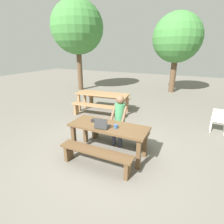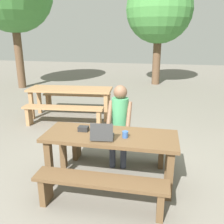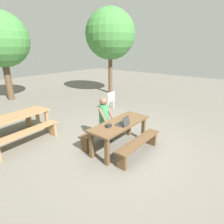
{
  "view_description": "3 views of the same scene",
  "coord_description": "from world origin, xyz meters",
  "px_view_note": "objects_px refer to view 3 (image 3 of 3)",
  "views": [
    {
      "loc": [
        1.69,
        -3.39,
        2.44
      ],
      "look_at": [
        -0.02,
        0.25,
        1.0
      ],
      "focal_mm": 28.51,
      "sensor_mm": 36.0,
      "label": 1
    },
    {
      "loc": [
        0.64,
        -3.09,
        2.1
      ],
      "look_at": [
        -0.02,
        0.25,
        1.0
      ],
      "focal_mm": 39.38,
      "sensor_mm": 36.0,
      "label": 2
    },
    {
      "loc": [
        -3.69,
        -2.73,
        2.64
      ],
      "look_at": [
        -0.02,
        0.25,
        1.0
      ],
      "focal_mm": 29.96,
      "sensor_mm": 36.0,
      "label": 3
    }
  ],
  "objects_px": {
    "laptop": "(123,123)",
    "picnic_table_mid": "(13,120)",
    "plastic_chair": "(109,100)",
    "small_pouch": "(108,126)",
    "coffee_mug": "(127,119)",
    "tree_right": "(1,40)",
    "picnic_table_front": "(120,127)",
    "tree_rear": "(110,34)",
    "person_seated": "(105,117)"
  },
  "relations": [
    {
      "from": "picnic_table_front",
      "to": "person_seated",
      "type": "height_order",
      "value": "person_seated"
    },
    {
      "from": "picnic_table_front",
      "to": "plastic_chair",
      "type": "bearing_deg",
      "value": 44.62
    },
    {
      "from": "picnic_table_mid",
      "to": "picnic_table_front",
      "type": "bearing_deg",
      "value": -63.99
    },
    {
      "from": "small_pouch",
      "to": "picnic_table_front",
      "type": "bearing_deg",
      "value": -7.94
    },
    {
      "from": "tree_right",
      "to": "person_seated",
      "type": "bearing_deg",
      "value": -93.31
    },
    {
      "from": "small_pouch",
      "to": "laptop",
      "type": "bearing_deg",
      "value": -33.45
    },
    {
      "from": "laptop",
      "to": "tree_right",
      "type": "relative_size",
      "value": 0.08
    },
    {
      "from": "plastic_chair",
      "to": "tree_rear",
      "type": "height_order",
      "value": "tree_rear"
    },
    {
      "from": "laptop",
      "to": "tree_right",
      "type": "height_order",
      "value": "tree_right"
    },
    {
      "from": "tree_rear",
      "to": "picnic_table_mid",
      "type": "bearing_deg",
      "value": -165.02
    },
    {
      "from": "picnic_table_front",
      "to": "plastic_chair",
      "type": "xyz_separation_m",
      "value": [
        2.51,
        2.47,
        -0.21
      ]
    },
    {
      "from": "small_pouch",
      "to": "tree_right",
      "type": "relative_size",
      "value": 0.03
    },
    {
      "from": "tree_rear",
      "to": "picnic_table_front",
      "type": "bearing_deg",
      "value": -138.28
    },
    {
      "from": "coffee_mug",
      "to": "plastic_chair",
      "type": "distance_m",
      "value": 3.44
    },
    {
      "from": "plastic_chair",
      "to": "picnic_table_mid",
      "type": "relative_size",
      "value": 0.37
    },
    {
      "from": "small_pouch",
      "to": "person_seated",
      "type": "distance_m",
      "value": 0.68
    },
    {
      "from": "picnic_table_mid",
      "to": "plastic_chair",
      "type": "bearing_deg",
      "value": -7.54
    },
    {
      "from": "plastic_chair",
      "to": "coffee_mug",
      "type": "bearing_deg",
      "value": 51.01
    },
    {
      "from": "laptop",
      "to": "picnic_table_mid",
      "type": "relative_size",
      "value": 0.15
    },
    {
      "from": "person_seated",
      "to": "picnic_table_mid",
      "type": "height_order",
      "value": "person_seated"
    },
    {
      "from": "coffee_mug",
      "to": "picnic_table_mid",
      "type": "xyz_separation_m",
      "value": [
        -1.81,
        2.74,
        -0.15
      ]
    },
    {
      "from": "tree_rear",
      "to": "coffee_mug",
      "type": "bearing_deg",
      "value": -136.62
    },
    {
      "from": "small_pouch",
      "to": "plastic_chair",
      "type": "bearing_deg",
      "value": 39.67
    },
    {
      "from": "small_pouch",
      "to": "person_seated",
      "type": "bearing_deg",
      "value": 49.03
    },
    {
      "from": "picnic_table_front",
      "to": "person_seated",
      "type": "xyz_separation_m",
      "value": [
        0.04,
        0.57,
        0.13
      ]
    },
    {
      "from": "person_seated",
      "to": "tree_rear",
      "type": "xyz_separation_m",
      "value": [
        4.94,
        3.87,
        2.57
      ]
    },
    {
      "from": "person_seated",
      "to": "plastic_chair",
      "type": "relative_size",
      "value": 1.69
    },
    {
      "from": "tree_right",
      "to": "small_pouch",
      "type": "bearing_deg",
      "value": -96.45
    },
    {
      "from": "picnic_table_front",
      "to": "plastic_chair",
      "type": "relative_size",
      "value": 2.36
    },
    {
      "from": "plastic_chair",
      "to": "picnic_table_mid",
      "type": "height_order",
      "value": "plastic_chair"
    },
    {
      "from": "coffee_mug",
      "to": "picnic_table_mid",
      "type": "bearing_deg",
      "value": 123.41
    },
    {
      "from": "laptop",
      "to": "tree_right",
      "type": "bearing_deg",
      "value": -100.52
    },
    {
      "from": "picnic_table_front",
      "to": "picnic_table_mid",
      "type": "distance_m",
      "value": 3.12
    },
    {
      "from": "coffee_mug",
      "to": "picnic_table_mid",
      "type": "relative_size",
      "value": 0.04
    },
    {
      "from": "small_pouch",
      "to": "picnic_table_mid",
      "type": "bearing_deg",
      "value": 114.26
    },
    {
      "from": "small_pouch",
      "to": "coffee_mug",
      "type": "bearing_deg",
      "value": -10.6
    },
    {
      "from": "small_pouch",
      "to": "person_seated",
      "type": "height_order",
      "value": "person_seated"
    },
    {
      "from": "small_pouch",
      "to": "tree_right",
      "type": "distance_m",
      "value": 7.88
    },
    {
      "from": "plastic_chair",
      "to": "picnic_table_mid",
      "type": "bearing_deg",
      "value": 0.22
    },
    {
      "from": "picnic_table_front",
      "to": "laptop",
      "type": "relative_size",
      "value": 5.63
    },
    {
      "from": "person_seated",
      "to": "tree_right",
      "type": "bearing_deg",
      "value": 86.69
    },
    {
      "from": "picnic_table_mid",
      "to": "tree_right",
      "type": "distance_m",
      "value": 5.79
    },
    {
      "from": "laptop",
      "to": "picnic_table_mid",
      "type": "bearing_deg",
      "value": -68.64
    },
    {
      "from": "plastic_chair",
      "to": "laptop",
      "type": "bearing_deg",
      "value": 48.69
    },
    {
      "from": "tree_rear",
      "to": "laptop",
      "type": "bearing_deg",
      "value": -137.69
    },
    {
      "from": "plastic_chair",
      "to": "tree_right",
      "type": "relative_size",
      "value": 0.18
    },
    {
      "from": "picnic_table_front",
      "to": "laptop",
      "type": "height_order",
      "value": "laptop"
    },
    {
      "from": "coffee_mug",
      "to": "tree_right",
      "type": "xyz_separation_m",
      "value": [
        0.22,
        7.64,
        2.18
      ]
    },
    {
      "from": "person_seated",
      "to": "tree_rear",
      "type": "height_order",
      "value": "tree_rear"
    },
    {
      "from": "laptop",
      "to": "tree_rear",
      "type": "height_order",
      "value": "tree_rear"
    }
  ]
}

